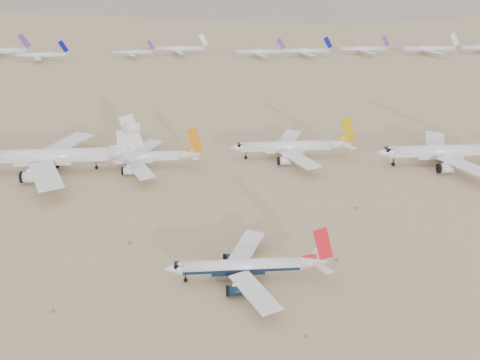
{
  "coord_description": "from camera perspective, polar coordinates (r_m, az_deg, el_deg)",
  "views": [
    {
      "loc": [
        -9.87,
        -116.05,
        74.25
      ],
      "look_at": [
        2.09,
        40.33,
        7.0
      ],
      "focal_mm": 40.0,
      "sensor_mm": 36.0,
      "label": 1
    }
  ],
  "objects": [
    {
      "name": "row2_gold_tail",
      "position": [
        208.27,
        5.61,
        3.55
      ],
      "size": [
        46.02,
        45.01,
        16.39
      ],
      "color": "silver",
      "rests_on": "ground"
    },
    {
      "name": "row2_navy_widebody",
      "position": [
        215.11,
        21.35,
        2.85
      ],
      "size": [
        52.63,
        51.46,
        18.72
      ],
      "color": "silver",
      "rests_on": "ground"
    },
    {
      "name": "ground",
      "position": [
        138.12,
        0.42,
        -9.31
      ],
      "size": [
        7000.0,
        7000.0,
        0.0
      ],
      "primitive_type": "plane",
      "color": "#8A6E50",
      "rests_on": "ground"
    },
    {
      "name": "row2_orange_tail",
      "position": [
        201.0,
        -10.49,
        2.43
      ],
      "size": [
        42.5,
        41.58,
        15.16
      ],
      "color": "silver",
      "rests_on": "ground"
    },
    {
      "name": "main_airliner",
      "position": [
        131.63,
        0.9,
        -9.17
      ],
      "size": [
        38.77,
        37.87,
        13.68
      ],
      "color": "silver",
      "rests_on": "ground"
    },
    {
      "name": "desert_scrub",
      "position": [
        120.46,
        -11.99,
        -15.27
      ],
      "size": [
        261.14,
        130.14,
        0.67
      ],
      "color": "brown",
      "rests_on": "ground"
    },
    {
      "name": "row2_white_trijet",
      "position": [
        204.29,
        -18.99,
        2.45
      ],
      "size": [
        60.54,
        59.16,
        21.45
      ],
      "color": "silver",
      "rests_on": "ground"
    },
    {
      "name": "distant_storage_row",
      "position": [
        419.14,
        -3.57,
        13.57
      ],
      "size": [
        515.62,
        56.22,
        15.33
      ],
      "color": "silver",
      "rests_on": "ground"
    }
  ]
}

